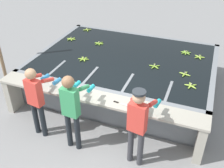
{
  "coord_description": "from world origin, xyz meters",
  "views": [
    {
      "loc": [
        1.88,
        -3.68,
        3.98
      ],
      "look_at": [
        0.0,
        1.17,
        0.63
      ],
      "focal_mm": 42.0,
      "sensor_mm": 36.0,
      "label": 1
    }
  ],
  "objects_px": {
    "banana_bunch_floating_3": "(99,43)",
    "banana_bunch_floating_2": "(185,74)",
    "banana_bunch_floating_6": "(84,59)",
    "knife_0": "(119,103)",
    "banana_bunch_floating_1": "(191,86)",
    "worker_0": "(36,96)",
    "banana_bunch_floating_5": "(155,66)",
    "banana_bunch_floating_7": "(87,30)",
    "banana_bunch_floating_0": "(186,53)",
    "worker_1": "(72,106)",
    "worker_2": "(138,121)",
    "banana_bunch_floating_4": "(199,57)",
    "banana_bunch_floating_8": "(71,39)"
  },
  "relations": [
    {
      "from": "worker_0",
      "to": "banana_bunch_floating_2",
      "type": "distance_m",
      "value": 3.32
    },
    {
      "from": "banana_bunch_floating_1",
      "to": "banana_bunch_floating_2",
      "type": "height_order",
      "value": "same"
    },
    {
      "from": "banana_bunch_floating_6",
      "to": "banana_bunch_floating_7",
      "type": "relative_size",
      "value": 1.14
    },
    {
      "from": "worker_0",
      "to": "banana_bunch_floating_7",
      "type": "relative_size",
      "value": 6.5
    },
    {
      "from": "worker_2",
      "to": "banana_bunch_floating_0",
      "type": "relative_size",
      "value": 5.83
    },
    {
      "from": "worker_1",
      "to": "banana_bunch_floating_0",
      "type": "relative_size",
      "value": 5.95
    },
    {
      "from": "banana_bunch_floating_6",
      "to": "banana_bunch_floating_7",
      "type": "bearing_deg",
      "value": 113.14
    },
    {
      "from": "banana_bunch_floating_3",
      "to": "banana_bunch_floating_8",
      "type": "distance_m",
      "value": 0.9
    },
    {
      "from": "banana_bunch_floating_0",
      "to": "knife_0",
      "type": "distance_m",
      "value": 2.87
    },
    {
      "from": "banana_bunch_floating_5",
      "to": "banana_bunch_floating_4",
      "type": "bearing_deg",
      "value": 43.38
    },
    {
      "from": "worker_2",
      "to": "banana_bunch_floating_1",
      "type": "xyz_separation_m",
      "value": [
        0.71,
        1.6,
        -0.08
      ]
    },
    {
      "from": "banana_bunch_floating_6",
      "to": "knife_0",
      "type": "relative_size",
      "value": 0.8
    },
    {
      "from": "worker_1",
      "to": "banana_bunch_floating_2",
      "type": "height_order",
      "value": "worker_1"
    },
    {
      "from": "banana_bunch_floating_5",
      "to": "banana_bunch_floating_3",
      "type": "bearing_deg",
      "value": 157.26
    },
    {
      "from": "banana_bunch_floating_0",
      "to": "banana_bunch_floating_1",
      "type": "bearing_deg",
      "value": -78.32
    },
    {
      "from": "banana_bunch_floating_5",
      "to": "worker_0",
      "type": "bearing_deg",
      "value": -131.31
    },
    {
      "from": "banana_bunch_floating_1",
      "to": "banana_bunch_floating_4",
      "type": "height_order",
      "value": "same"
    },
    {
      "from": "banana_bunch_floating_5",
      "to": "banana_bunch_floating_8",
      "type": "distance_m",
      "value": 2.8
    },
    {
      "from": "banana_bunch_floating_4",
      "to": "banana_bunch_floating_6",
      "type": "relative_size",
      "value": 0.98
    },
    {
      "from": "banana_bunch_floating_1",
      "to": "banana_bunch_floating_6",
      "type": "relative_size",
      "value": 0.99
    },
    {
      "from": "worker_1",
      "to": "knife_0",
      "type": "height_order",
      "value": "worker_1"
    },
    {
      "from": "banana_bunch_floating_3",
      "to": "banana_bunch_floating_2",
      "type": "bearing_deg",
      "value": -18.95
    },
    {
      "from": "banana_bunch_floating_4",
      "to": "banana_bunch_floating_5",
      "type": "height_order",
      "value": "same"
    },
    {
      "from": "banana_bunch_floating_7",
      "to": "knife_0",
      "type": "distance_m",
      "value": 3.99
    },
    {
      "from": "banana_bunch_floating_1",
      "to": "banana_bunch_floating_8",
      "type": "xyz_separation_m",
      "value": [
        -3.62,
        1.31,
        -0.0
      ]
    },
    {
      "from": "banana_bunch_floating_1",
      "to": "banana_bunch_floating_7",
      "type": "xyz_separation_m",
      "value": [
        -3.5,
        2.15,
        0.0
      ]
    },
    {
      "from": "banana_bunch_floating_1",
      "to": "banana_bunch_floating_5",
      "type": "distance_m",
      "value": 1.08
    },
    {
      "from": "banana_bunch_floating_0",
      "to": "banana_bunch_floating_7",
      "type": "relative_size",
      "value": 1.14
    },
    {
      "from": "banana_bunch_floating_0",
      "to": "banana_bunch_floating_2",
      "type": "height_order",
      "value": "same"
    },
    {
      "from": "banana_bunch_floating_4",
      "to": "banana_bunch_floating_8",
      "type": "bearing_deg",
      "value": -177.55
    },
    {
      "from": "worker_1",
      "to": "banana_bunch_floating_0",
      "type": "height_order",
      "value": "worker_1"
    },
    {
      "from": "worker_0",
      "to": "knife_0",
      "type": "relative_size",
      "value": 4.56
    },
    {
      "from": "banana_bunch_floating_1",
      "to": "worker_0",
      "type": "bearing_deg",
      "value": -150.6
    },
    {
      "from": "banana_bunch_floating_0",
      "to": "knife_0",
      "type": "bearing_deg",
      "value": -108.21
    },
    {
      "from": "worker_1",
      "to": "banana_bunch_floating_1",
      "type": "relative_size",
      "value": 6.01
    },
    {
      "from": "banana_bunch_floating_3",
      "to": "banana_bunch_floating_8",
      "type": "height_order",
      "value": "same"
    },
    {
      "from": "worker_0",
      "to": "banana_bunch_floating_8",
      "type": "bearing_deg",
      "value": 105.54
    },
    {
      "from": "banana_bunch_floating_6",
      "to": "banana_bunch_floating_8",
      "type": "bearing_deg",
      "value": 131.71
    },
    {
      "from": "banana_bunch_floating_1",
      "to": "banana_bunch_floating_5",
      "type": "relative_size",
      "value": 1.0
    },
    {
      "from": "banana_bunch_floating_1",
      "to": "banana_bunch_floating_2",
      "type": "relative_size",
      "value": 0.99
    },
    {
      "from": "banana_bunch_floating_3",
      "to": "banana_bunch_floating_5",
      "type": "xyz_separation_m",
      "value": [
        1.8,
        -0.75,
        0.0
      ]
    },
    {
      "from": "worker_1",
      "to": "banana_bunch_floating_6",
      "type": "xyz_separation_m",
      "value": [
        -0.73,
        1.94,
        -0.09
      ]
    },
    {
      "from": "worker_1",
      "to": "banana_bunch_floating_4",
      "type": "distance_m",
      "value": 3.72
    },
    {
      "from": "worker_0",
      "to": "worker_1",
      "type": "xyz_separation_m",
      "value": [
        0.84,
        -0.08,
        0.05
      ]
    },
    {
      "from": "banana_bunch_floating_6",
      "to": "banana_bunch_floating_4",
      "type": "bearing_deg",
      "value": 23.46
    },
    {
      "from": "banana_bunch_floating_3",
      "to": "banana_bunch_floating_5",
      "type": "distance_m",
      "value": 1.95
    },
    {
      "from": "worker_1",
      "to": "worker_2",
      "type": "relative_size",
      "value": 1.02
    },
    {
      "from": "banana_bunch_floating_3",
      "to": "banana_bunch_floating_6",
      "type": "distance_m",
      "value": 1.04
    },
    {
      "from": "banana_bunch_floating_0",
      "to": "banana_bunch_floating_6",
      "type": "relative_size",
      "value": 1.0
    },
    {
      "from": "banana_bunch_floating_6",
      "to": "banana_bunch_floating_2",
      "type": "bearing_deg",
      "value": 3.79
    }
  ]
}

